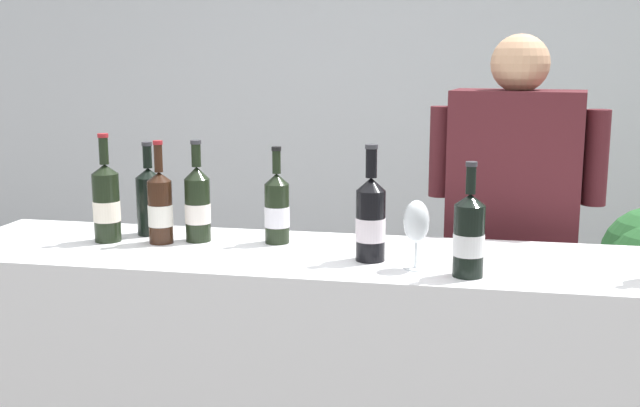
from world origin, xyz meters
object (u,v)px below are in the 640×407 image
Objects in this scene: person_server at (510,280)px; wine_glass at (416,224)px; wine_bottle_0 at (149,199)px; wine_bottle_6 at (106,203)px; wine_bottle_3 at (469,235)px; wine_bottle_1 at (198,204)px; wine_bottle_8 at (277,209)px; wine_bottle_7 at (371,219)px; wine_bottle_4 at (160,207)px.

wine_glass is at bearing -113.87° from person_server.
wine_bottle_0 is 0.15m from wine_bottle_6.
wine_bottle_6 reaches higher than wine_glass.
wine_bottle_3 reaches higher than wine_bottle_0.
person_server is (0.99, 0.46, -0.32)m from wine_bottle_1.
wine_bottle_8 is 1.58× the size of wine_glass.
wine_glass is at bearing -16.09° from wine_bottle_0.
wine_bottle_3 is 0.18× the size of person_server.
wine_bottle_8 is at bearing 5.33° from wine_bottle_1.
wine_glass is at bearing 161.96° from wine_bottle_3.
wine_bottle_0 is 0.99× the size of wine_bottle_3.
wine_bottle_3 is at bearing -102.06° from person_server.
person_server is (1.27, 0.52, -0.33)m from wine_bottle_6.
wine_bottle_6 is 1.41m from person_server.
wine_bottle_3 is 0.92× the size of wine_bottle_7.
wine_bottle_7 is at bearing -7.17° from wine_bottle_4.
wine_bottle_1 is 1.67× the size of wine_glass.
person_server reaches higher than wine_bottle_7.
person_server is (0.74, 0.44, -0.31)m from wine_bottle_8.
wine_bottle_6 is at bearing 171.83° from wine_glass.
wine_bottle_7 reaches higher than wine_bottle_3.
person_server is (0.43, 0.59, -0.33)m from wine_bottle_7.
wine_bottle_8 is (0.44, -0.03, -0.01)m from wine_bottle_0.
wine_bottle_4 reaches higher than wine_glass.
person_server is at bearing 24.95° from wine_bottle_4.
wine_bottle_7 reaches higher than wine_bottle_1.
wine_bottle_8 reaches higher than wine_glass.
wine_bottle_4 reaches higher than wine_bottle_8.
wine_bottle_4 reaches higher than wine_bottle_3.
wine_bottle_4 is at bearing -155.05° from person_server.
wine_bottle_4 is 0.94× the size of wine_bottle_6.
wine_bottle_3 is 0.30m from wine_bottle_7.
wine_bottle_3 is at bearing -9.45° from wine_bottle_6.
wine_bottle_0 is 1.58× the size of wine_glass.
wine_bottle_3 is 0.96m from wine_bottle_4.
wine_bottle_3 is (1.02, -0.30, -0.01)m from wine_bottle_0.
wine_bottle_7 is 1.10× the size of wine_bottle_8.
wine_glass is (0.88, -0.25, 0.01)m from wine_bottle_0.
wine_bottle_7 is at bearing 157.74° from wine_bottle_3.
wine_bottle_4 is at bearing 172.83° from wine_bottle_7.
wine_bottle_1 is 0.25m from wine_bottle_8.
wine_bottle_1 reaches higher than wine_bottle_0.
wine_bottle_4 is at bearing 3.46° from wine_bottle_6.
person_server is at bearing 30.66° from wine_bottle_8.
wine_bottle_8 is 0.91m from person_server.
person_server reaches higher than wine_bottle_6.
wine_bottle_3 is at bearing -16.36° from wine_bottle_0.
wine_bottle_3 is 0.79m from person_server.
wine_bottle_6 is at bearing -176.54° from wine_bottle_4.
wine_bottle_1 is at bearing 163.75° from wine_bottle_3.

